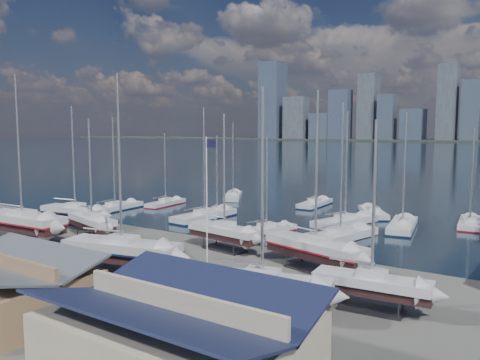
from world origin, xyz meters
The scene contains 28 objects.
ground centered at (0.00, -10.00, 0.00)m, with size 1400.00×1400.00×0.00m, color #605E59.
shed_grey centered at (0.00, -26.00, 2.15)m, with size 12.60×8.40×4.17m.
shed_blue centered at (16.00, -26.00, 2.42)m, with size 13.65×9.45×4.71m.
sailboat_cradle_0 centered at (-20.43, -4.74, 2.06)m, with size 10.11×4.23×15.86m.
sailboat_cradle_1 centered at (-19.33, -12.89, 2.23)m, with size 12.10×4.06×19.02m.
sailboat_cradle_2 centered at (-13.61, -7.56, 1.98)m, with size 8.89×4.53×14.12m.
sailboat_cradle_3 centered at (0.13, -15.39, 2.15)m, with size 11.37×5.44×17.58m.
sailboat_cradle_4 centered at (2.92, -3.56, 2.00)m, with size 9.08×3.72×14.52m.
sailboat_cradle_5 centered at (15.37, -16.58, 2.05)m, with size 10.01×4.86×15.62m.
sailboat_cradle_6 centered at (14.12, -5.06, 2.08)m, with size 10.46×5.30×16.26m.
sailboat_cradle_7 centered at (21.44, -11.67, 1.95)m, with size 8.30×2.95×13.48m.
sailboat_moored_0 centered at (-26.13, 7.02, 0.31)m, with size 3.67×10.59×15.56m.
sailboat_moored_1 centered at (-22.79, 15.25, 0.31)m, with size 3.17×8.83×12.93m.
sailboat_moored_2 centered at (-17.67, 28.14, 0.32)m, with size 7.30×10.01×14.98m.
sailboat_moored_3 centered at (-9.53, 8.97, 0.31)m, with size 3.97×11.42×16.76m.
sailboat_moored_4 centered at (-10.08, 12.79, 0.32)m, with size 4.77×8.63×12.56m.
sailboat_moored_5 centered at (-1.20, 28.63, 0.31)m, with size 2.99×9.78×14.52m.
sailboat_moored_6 centered at (2.41, 6.22, 0.31)m, with size 5.10×8.69×12.55m.
sailboat_moored_7 centered at (8.84, 16.26, 0.32)m, with size 6.26×11.02×16.04m.
sailboat_moored_8 centered at (9.75, 25.38, 0.31)m, with size 7.15×9.64×14.34m.
sailboat_moored_9 centered at (11.60, 7.51, 0.32)m, with size 5.84×11.47×16.68m.
sailboat_moored_10 centered at (16.07, 17.66, 0.31)m, with size 4.49×10.88×15.78m.
sailboat_moored_11 centered at (23.04, 24.64, 0.31)m, with size 3.39×9.38×13.73m.
car_a centered at (-8.56, -19.88, 0.71)m, with size 1.69×4.19×1.43m, color gray.
car_b centered at (-10.10, -18.63, 0.70)m, with size 1.48×4.23×1.39m, color gray.
car_c centered at (7.41, -18.59, 0.74)m, with size 2.44×5.30×1.47m, color gray.
car_d centered at (3.64, -19.69, 0.72)m, with size 2.03×4.98×1.45m, color gray.
flagpole centered at (5.81, -10.23, 7.04)m, with size 1.08×0.12×12.20m.
Camera 1 is at (31.40, -43.50, 12.70)m, focal length 35.00 mm.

